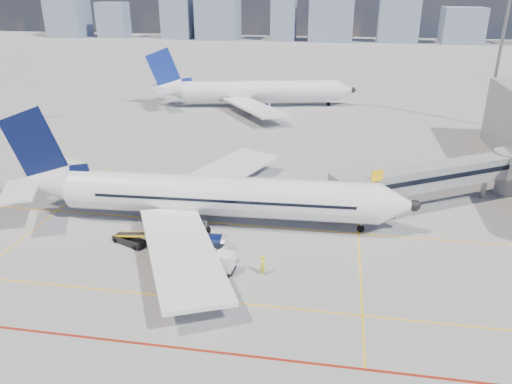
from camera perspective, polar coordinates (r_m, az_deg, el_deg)
ground at (r=47.46m, az=-5.41°, el=-7.91°), size 420.00×420.00×0.00m
apron_markings at (r=44.43m, az=-7.42°, el=-10.37°), size 90.00×35.12×0.01m
jet_bridge at (r=61.09m, az=20.66°, el=1.79°), size 23.55×15.78×6.30m
floodlight_mast_ne at (r=98.62m, az=26.17°, el=14.50°), size 3.20×0.61×25.45m
distant_skyline at (r=230.67m, az=4.56°, el=19.23°), size 251.67×15.66×22.43m
main_aircraft at (r=53.36m, az=-6.08°, el=-0.42°), size 44.39×38.66×12.94m
second_aircraft at (r=105.57m, az=-0.57°, el=11.45°), size 42.75×36.86×12.59m
baggage_tug at (r=47.00m, az=-4.05°, el=-7.10°), size 2.60×1.97×1.62m
cargo_dolly at (r=45.35m, az=-4.69°, el=-7.90°), size 3.66×1.85×1.95m
belt_loader at (r=51.45m, az=-14.19°, el=-5.28°), size 5.11×3.05×2.10m
ramp_worker at (r=44.90m, az=0.81°, el=-8.33°), size 0.49×0.72×1.92m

